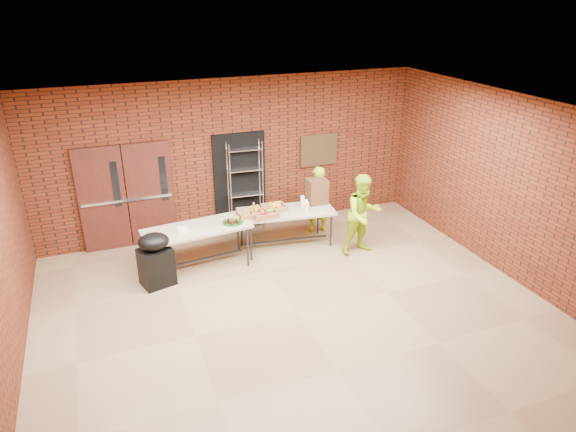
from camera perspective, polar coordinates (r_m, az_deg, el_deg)
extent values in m
cube|color=#8C6D4B|center=(8.38, 1.03, -10.85)|extent=(8.00, 7.00, 0.04)
cube|color=silver|center=(7.06, 1.23, 11.32)|extent=(8.00, 7.00, 0.04)
cube|color=maroon|center=(10.71, -6.09, 6.60)|extent=(8.00, 0.04, 3.20)
cube|color=maroon|center=(5.00, 17.29, -16.55)|extent=(8.00, 0.04, 3.20)
cube|color=maroon|center=(9.73, 23.62, 2.90)|extent=(0.04, 7.00, 3.20)
cube|color=#4C1C15|center=(10.48, -19.91, 1.69)|extent=(0.88, 0.08, 2.10)
cube|color=#4C1C15|center=(10.52, -15.05, 2.41)|extent=(0.88, 0.08, 2.10)
cube|color=black|center=(10.34, -18.59, 3.36)|extent=(0.12, 0.02, 0.90)
cube|color=black|center=(10.40, -13.67, 4.07)|extent=(0.12, 0.02, 0.90)
cube|color=#B5B5BC|center=(10.45, -17.42, 1.68)|extent=(1.70, 0.04, 0.05)
cube|color=black|center=(10.85, -5.37, 3.81)|extent=(1.10, 0.06, 2.10)
cube|color=#45321B|center=(11.28, 3.43, 7.32)|extent=(0.85, 0.04, 0.70)
cube|color=tan|center=(9.46, -10.12, -1.42)|extent=(2.00, 1.00, 0.04)
cube|color=#2B2A2F|center=(9.75, -9.85, -4.84)|extent=(1.71, 0.22, 0.03)
cylinder|color=#2B2A2F|center=(9.82, -15.23, -3.51)|extent=(0.04, 0.04, 0.75)
cylinder|color=#2B2A2F|center=(10.08, -5.57, -1.99)|extent=(0.04, 0.04, 0.75)
cylinder|color=#2B2A2F|center=(9.25, -14.73, -5.23)|extent=(0.04, 0.04, 0.75)
cylinder|color=#2B2A2F|center=(9.53, -4.50, -3.56)|extent=(0.04, 0.04, 0.75)
cube|color=tan|center=(10.08, -0.19, 0.49)|extent=(1.97, 1.03, 0.04)
cube|color=#2B2A2F|center=(10.35, -0.19, -2.70)|extent=(1.66, 0.26, 0.03)
cylinder|color=#2B2A2F|center=(10.27, -5.18, -1.52)|extent=(0.04, 0.04, 0.73)
cylinder|color=#2B2A2F|center=(10.80, 3.36, -0.14)|extent=(0.04, 0.04, 0.73)
cylinder|color=#2B2A2F|center=(9.73, -4.13, -3.00)|extent=(0.04, 0.04, 0.73)
cylinder|color=#2B2A2F|center=(10.29, 4.79, -1.47)|extent=(0.04, 0.04, 0.73)
cube|color=#AE7946|center=(9.83, -4.24, 0.14)|extent=(0.46, 0.36, 0.07)
cube|color=#AE7946|center=(10.06, -1.59, 0.79)|extent=(0.46, 0.36, 0.07)
cube|color=#AE7946|center=(9.79, -2.62, 0.10)|extent=(0.48, 0.37, 0.07)
cylinder|color=#175216|center=(9.56, -6.16, -0.69)|extent=(0.38, 0.38, 0.01)
cube|color=white|center=(9.39, -11.66, -1.42)|extent=(0.18, 0.12, 0.06)
cube|color=#56321D|center=(10.37, 3.22, 2.77)|extent=(0.38, 0.34, 0.51)
cylinder|color=white|center=(10.07, 2.00, 1.23)|extent=(0.07, 0.07, 0.22)
cylinder|color=white|center=(9.96, 2.14, 0.96)|extent=(0.07, 0.07, 0.21)
cylinder|color=white|center=(10.21, 1.62, 1.63)|extent=(0.08, 0.08, 0.23)
cube|color=black|center=(9.24, -14.39, -5.49)|extent=(0.63, 0.56, 0.68)
ellipsoid|color=black|center=(9.01, -14.70, -2.78)|extent=(0.63, 0.57, 0.29)
imported|color=#9FCD16|center=(10.75, 3.27, 1.84)|extent=(0.56, 0.39, 1.46)
imported|color=#9FCD16|center=(9.94, 8.34, 0.16)|extent=(0.82, 0.66, 1.60)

